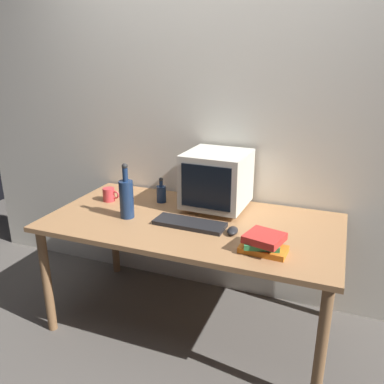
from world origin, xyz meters
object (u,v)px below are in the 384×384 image
at_px(crt_monitor, 217,180).
at_px(book_stack, 263,243).
at_px(bottle_tall, 126,197).
at_px(bottle_short, 161,193).
at_px(mug, 109,195).
at_px(keyboard, 190,224).
at_px(computer_mouse, 233,231).

relative_size(crt_monitor, book_stack, 1.65).
relative_size(crt_monitor, bottle_tall, 1.17).
height_order(crt_monitor, bottle_tall, crt_monitor).
bearing_deg(bottle_short, mug, -162.17).
bearing_deg(keyboard, bottle_tall, -175.42).
bearing_deg(crt_monitor, computer_mouse, -58.69).
bearing_deg(bottle_tall, keyboard, 3.01).
xyz_separation_m(crt_monitor, bottle_tall, (-0.46, -0.34, -0.06)).
xyz_separation_m(computer_mouse, mug, (-0.92, 0.20, 0.03)).
height_order(crt_monitor, keyboard, crt_monitor).
bearing_deg(crt_monitor, bottle_short, -176.17).
bearing_deg(bottle_short, keyboard, -42.47).
height_order(computer_mouse, bottle_short, bottle_short).
height_order(computer_mouse, bottle_tall, bottle_tall).
xyz_separation_m(bottle_tall, bottle_short, (0.08, 0.31, -0.06)).
bearing_deg(keyboard, mug, 165.94).
height_order(crt_monitor, book_stack, crt_monitor).
distance_m(computer_mouse, book_stack, 0.25).
relative_size(keyboard, mug, 3.50).
bearing_deg(bottle_tall, bottle_short, 75.67).
distance_m(computer_mouse, mug, 0.94).
bearing_deg(book_stack, crt_monitor, 129.94).
xyz_separation_m(computer_mouse, bottle_short, (-0.58, 0.31, 0.05)).
bearing_deg(mug, crt_monitor, 10.60).
xyz_separation_m(book_stack, mug, (-1.12, 0.35, -0.00)).
xyz_separation_m(computer_mouse, book_stack, (0.20, -0.15, 0.03)).
bearing_deg(book_stack, mug, 162.70).
bearing_deg(book_stack, bottle_tall, 170.52).
distance_m(crt_monitor, bottle_short, 0.40).
xyz_separation_m(bottle_short, mug, (-0.34, -0.11, -0.02)).
bearing_deg(mug, bottle_tall, -38.48).
xyz_separation_m(crt_monitor, keyboard, (-0.06, -0.32, -0.18)).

